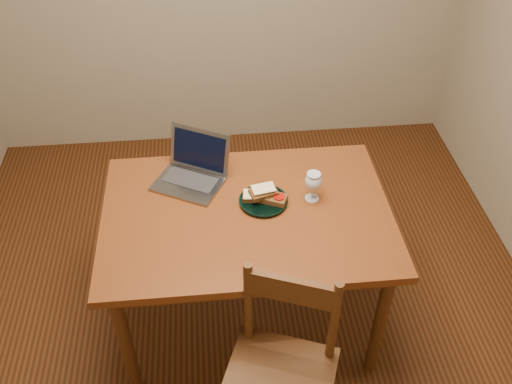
{
  "coord_description": "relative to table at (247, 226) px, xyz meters",
  "views": [
    {
      "loc": [
        -0.12,
        -1.92,
        2.49
      ],
      "look_at": [
        0.07,
        0.01,
        0.8
      ],
      "focal_mm": 40.0,
      "sensor_mm": 36.0,
      "label": 1
    }
  ],
  "objects": [
    {
      "name": "table",
      "position": [
        0.0,
        0.0,
        0.0
      ],
      "size": [
        1.3,
        0.9,
        0.74
      ],
      "color": "#461F0B",
      "rests_on": "floor"
    },
    {
      "name": "sandwich_cheese",
      "position": [
        0.04,
        0.07,
        0.12
      ],
      "size": [
        0.12,
        0.08,
        0.03
      ],
      "primitive_type": null,
      "rotation": [
        0.0,
        0.0,
        -0.14
      ],
      "color": "#381E0C",
      "rests_on": "plate"
    },
    {
      "name": "milk_glass",
      "position": [
        0.31,
        0.06,
        0.16
      ],
      "size": [
        0.08,
        0.08,
        0.15
      ],
      "primitive_type": null,
      "color": "white",
      "rests_on": "table"
    },
    {
      "name": "floor",
      "position": [
        -0.02,
        0.05,
        -0.66
      ],
      "size": [
        3.2,
        3.2,
        0.02
      ],
      "primitive_type": "cube",
      "color": "black",
      "rests_on": "ground"
    },
    {
      "name": "sandwich_tomato",
      "position": [
        0.12,
        0.04,
        0.12
      ],
      "size": [
        0.14,
        0.12,
        0.04
      ],
      "primitive_type": null,
      "rotation": [
        0.0,
        0.0,
        -0.43
      ],
      "color": "#381E0C",
      "rests_on": "plate"
    },
    {
      "name": "sandwich_top",
      "position": [
        0.08,
        0.06,
        0.15
      ],
      "size": [
        0.13,
        0.1,
        0.04
      ],
      "primitive_type": null,
      "rotation": [
        0.0,
        0.0,
        0.29
      ],
      "color": "#381E0C",
      "rests_on": "plate"
    },
    {
      "name": "laptop",
      "position": [
        -0.23,
        0.27,
        0.14
      ],
      "size": [
        0.4,
        0.39,
        0.22
      ],
      "rotation": [
        0.0,
        0.0,
        -0.49
      ],
      "color": "slate",
      "rests_on": "table"
    },
    {
      "name": "plate",
      "position": [
        0.08,
        0.05,
        0.1
      ],
      "size": [
        0.22,
        0.22,
        0.02
      ],
      "primitive_type": "cylinder",
      "color": "black",
      "rests_on": "table"
    },
    {
      "name": "chair",
      "position": [
        0.08,
        -0.64,
        -0.16
      ],
      "size": [
        0.54,
        0.53,
        0.45
      ],
      "rotation": [
        0.0,
        0.0,
        -0.37
      ],
      "color": "#39200B",
      "rests_on": "floor"
    }
  ]
}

